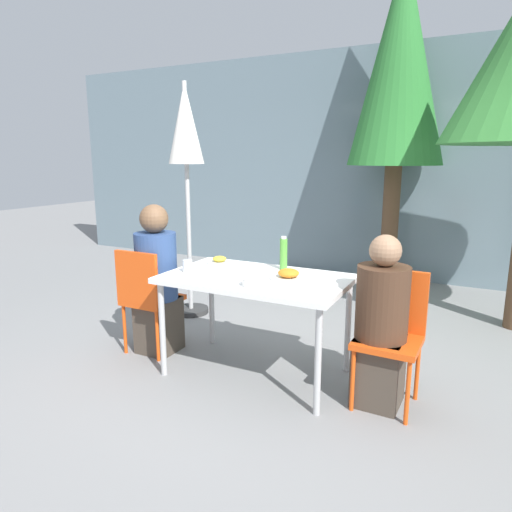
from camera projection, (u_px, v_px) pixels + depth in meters
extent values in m
plane|color=gray|center=(256.00, 372.00, 3.46)|extent=(24.00, 24.00, 0.00)
cube|color=slate|center=(370.00, 165.00, 6.12)|extent=(10.00, 0.20, 3.00)
cube|color=white|center=(256.00, 279.00, 3.31)|extent=(1.33, 0.80, 0.04)
cylinder|color=#B7B7B7|center=(162.00, 330.00, 3.36)|extent=(0.04, 0.04, 0.72)
cylinder|color=#B7B7B7|center=(318.00, 362.00, 2.83)|extent=(0.04, 0.04, 0.72)
cylinder|color=#B7B7B7|center=(212.00, 304.00, 3.95)|extent=(0.04, 0.04, 0.72)
cylinder|color=#B7B7B7|center=(348.00, 326.00, 3.42)|extent=(0.04, 0.04, 0.72)
cube|color=#E54C14|center=(153.00, 300.00, 3.80)|extent=(0.40, 0.40, 0.04)
cube|color=#E54C14|center=(137.00, 278.00, 3.59)|extent=(0.40, 0.04, 0.42)
cylinder|color=#E54C14|center=(151.00, 317.00, 4.07)|extent=(0.03, 0.03, 0.42)
cylinder|color=#E54C14|center=(183.00, 323.00, 3.92)|extent=(0.03, 0.03, 0.42)
cylinder|color=#E54C14|center=(125.00, 329.00, 3.77)|extent=(0.03, 0.03, 0.42)
cylinder|color=#E54C14|center=(157.00, 336.00, 3.62)|extent=(0.03, 0.03, 0.42)
cube|color=#473D33|center=(159.00, 325.00, 3.82)|extent=(0.30, 0.30, 0.46)
cylinder|color=navy|center=(156.00, 266.00, 3.71)|extent=(0.34, 0.34, 0.55)
sphere|color=brown|center=(154.00, 219.00, 3.63)|extent=(0.23, 0.23, 0.23)
cube|color=#E54C14|center=(388.00, 342.00, 2.92)|extent=(0.41, 0.41, 0.04)
cube|color=#E54C14|center=(396.00, 300.00, 3.03)|extent=(0.40, 0.05, 0.42)
cylinder|color=#E54C14|center=(408.00, 393.00, 2.75)|extent=(0.03, 0.03, 0.42)
cylinder|color=#E54C14|center=(353.00, 380.00, 2.90)|extent=(0.03, 0.03, 0.42)
cylinder|color=#E54C14|center=(417.00, 370.00, 3.04)|extent=(0.03, 0.03, 0.42)
cylinder|color=#E54C14|center=(367.00, 360.00, 3.20)|extent=(0.03, 0.03, 0.42)
cube|color=#473D33|center=(378.00, 371.00, 2.99)|extent=(0.31, 0.31, 0.46)
cylinder|color=#472D1E|center=(382.00, 303.00, 2.89)|extent=(0.33, 0.33, 0.48)
sphere|color=#9E7556|center=(385.00, 251.00, 2.82)|extent=(0.20, 0.20, 0.20)
cylinder|color=#333333|center=(191.00, 310.00, 4.80)|extent=(0.36, 0.36, 0.05)
cylinder|color=#BCBCBC|center=(188.00, 203.00, 4.56)|extent=(0.04, 0.04, 2.31)
cone|color=silver|center=(185.00, 123.00, 4.40)|extent=(0.35, 0.35, 0.77)
cylinder|color=white|center=(220.00, 262.00, 3.71)|extent=(0.20, 0.20, 0.01)
ellipsoid|color=gold|center=(219.00, 259.00, 3.71)|extent=(0.11, 0.11, 0.04)
cylinder|color=white|center=(289.00, 278.00, 3.23)|extent=(0.27, 0.27, 0.01)
ellipsoid|color=orange|center=(289.00, 273.00, 3.22)|extent=(0.15, 0.15, 0.06)
cylinder|color=#51A338|center=(284.00, 254.00, 3.48)|extent=(0.06, 0.06, 0.24)
cylinder|color=white|center=(284.00, 238.00, 3.45)|extent=(0.04, 0.04, 0.02)
cylinder|color=silver|center=(187.00, 266.00, 3.42)|extent=(0.07, 0.07, 0.09)
cylinder|color=white|center=(254.00, 282.00, 3.05)|extent=(0.17, 0.17, 0.06)
cylinder|color=brown|center=(390.00, 228.00, 5.58)|extent=(0.20, 0.20, 1.51)
cone|color=#2D7A33|center=(400.00, 59.00, 5.17)|extent=(1.10, 1.10, 2.37)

